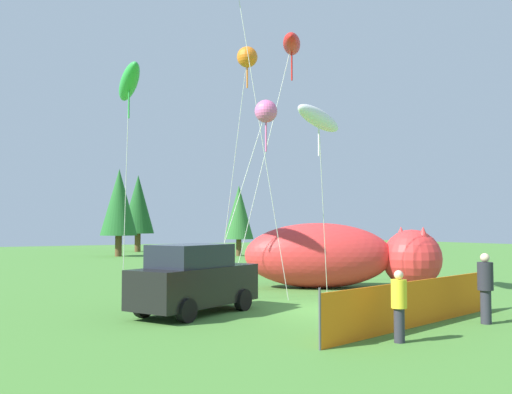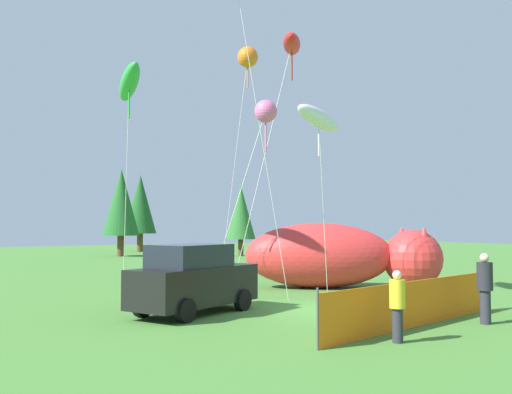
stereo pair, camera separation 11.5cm
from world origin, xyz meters
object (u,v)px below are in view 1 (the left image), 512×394
Objects in this scene: folding_chair at (433,293)px; spectator_in_black_shirt at (399,303)px; kite_white_ghost at (319,119)px; kite_pink_octopus at (266,112)px; kite_orange_flower at (247,58)px; spectator_in_yellow_shirt at (485,285)px; inflatable_cat at (338,258)px; kite_red_lizard at (292,45)px; kite_green_fish at (129,83)px; parked_car at (194,280)px.

spectator_in_black_shirt is (-4.44, -2.90, 0.34)m from folding_chair.
kite_white_ghost is 1.03× the size of kite_pink_octopus.
kite_white_ghost is (-1.64, 3.47, 5.71)m from folding_chair.
folding_chair is 5.31m from spectator_in_black_shirt.
kite_white_ghost is (0.13, -4.60, -3.27)m from kite_orange_flower.
kite_pink_octopus reaches higher than spectator_in_yellow_shirt.
inflatable_cat is at bearing -29.72° from kite_orange_flower.
inflatable_cat is at bearing 27.35° from kite_red_lizard.
kite_green_fish is (-7.01, 7.54, 7.14)m from folding_chair.
kite_red_lizard is at bearing -119.00° from inflatable_cat.
parked_car is at bearing 136.35° from spectator_in_yellow_shirt.
kite_orange_flower reaches higher than inflatable_cat.
inflatable_cat is at bearing -8.91° from kite_green_fish.
inflatable_cat is 4.16× the size of spectator_in_yellow_shirt.
kite_green_fish reaches higher than kite_pink_octopus.
kite_green_fish is at bearing 103.83° from spectator_in_black_shirt.
inflatable_cat reaches higher than spectator_in_yellow_shirt.
folding_chair is 9.72m from kite_red_lizard.
kite_white_ghost reaches higher than kite_pink_octopus.
folding_chair is 0.48× the size of spectator_in_yellow_shirt.
kite_green_fish is at bearing 122.90° from folding_chair.
kite_white_ghost is 0.82× the size of kite_green_fish.
parked_car is 8.02m from kite_green_fish.
kite_orange_flower is 1.47× the size of kite_white_ghost.
kite_green_fish reaches higher than spectator_in_black_shirt.
inflatable_cat is 9.09m from kite_orange_flower.
spectator_in_yellow_shirt is 0.22× the size of kite_green_fish.
kite_white_ghost is 2.91m from kite_red_lizard.
kite_white_ghost is at bearing -88.36° from kite_orange_flower.
kite_orange_flower reaches higher than spectator_in_black_shirt.
inflatable_cat is at bearing 66.47° from folding_chair.
kite_pink_octopus is (-5.45, -2.95, 4.95)m from inflatable_cat.
inflatable_cat is 0.80× the size of kite_red_lizard.
spectator_in_yellow_shirt is at bearing -84.47° from kite_orange_flower.
kite_red_lizard reaches higher than parked_car.
spectator_in_black_shirt is (-5.93, -9.10, -0.37)m from inflatable_cat.
inflatable_cat reaches higher than folding_chair.
folding_chair is 12.53m from kite_green_fish.
parked_car is 0.54× the size of kite_green_fish.
kite_pink_octopus reaches higher than parked_car.
kite_red_lizard is at bearing 30.65° from kite_pink_octopus.
parked_car is at bearing -83.75° from kite_green_fish.
spectator_in_black_shirt is at bearing -107.36° from kite_red_lizard.
inflatable_cat is 1.16× the size of kite_pink_octopus.
parked_car is 8.59m from inflatable_cat.
kite_pink_octopus is (2.57, 0.15, 5.19)m from parked_car.
folding_chair is at bearing -39.47° from kite_pink_octopus.
inflatable_cat is at bearing 41.15° from kite_white_ghost.
kite_green_fish is 0.87× the size of kite_red_lizard.
kite_white_ghost reaches higher than folding_chair.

